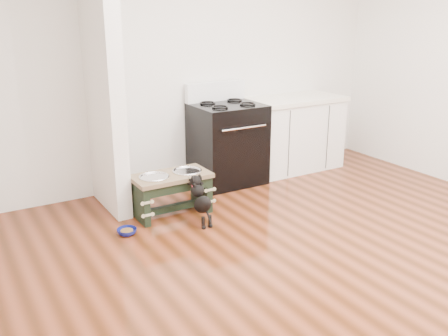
# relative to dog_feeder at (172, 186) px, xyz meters

# --- Properties ---
(ground) EXTENTS (5.00, 5.00, 0.00)m
(ground) POSITION_rel_dog_feeder_xyz_m (0.72, -1.61, -0.30)
(ground) COLOR #411D0B
(ground) RESTS_ON ground
(room_shell) EXTENTS (5.00, 5.00, 5.00)m
(room_shell) POSITION_rel_dog_feeder_xyz_m (0.72, -1.61, 1.32)
(room_shell) COLOR silver
(room_shell) RESTS_ON ground
(partition_wall) EXTENTS (0.15, 0.80, 2.70)m
(partition_wall) POSITION_rel_dog_feeder_xyz_m (-0.45, 0.49, 1.05)
(partition_wall) COLOR silver
(partition_wall) RESTS_ON ground
(oven_range) EXTENTS (0.76, 0.69, 1.14)m
(oven_range) POSITION_rel_dog_feeder_xyz_m (0.97, 0.55, 0.18)
(oven_range) COLOR black
(oven_range) RESTS_ON ground
(cabinet_run) EXTENTS (1.24, 0.64, 0.91)m
(cabinet_run) POSITION_rel_dog_feeder_xyz_m (1.95, 0.57, 0.16)
(cabinet_run) COLOR white
(cabinet_run) RESTS_ON ground
(dog_feeder) EXTENTS (0.76, 0.40, 0.43)m
(dog_feeder) POSITION_rel_dog_feeder_xyz_m (0.00, 0.00, 0.00)
(dog_feeder) COLOR black
(dog_feeder) RESTS_ON ground
(puppy) EXTENTS (0.13, 0.39, 0.46)m
(puppy) POSITION_rel_dog_feeder_xyz_m (0.13, -0.35, -0.04)
(puppy) COLOR black
(puppy) RESTS_ON ground
(floor_bowl) EXTENTS (0.19, 0.19, 0.06)m
(floor_bowl) POSITION_rel_dog_feeder_xyz_m (-0.56, -0.22, -0.27)
(floor_bowl) COLOR navy
(floor_bowl) RESTS_ON ground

